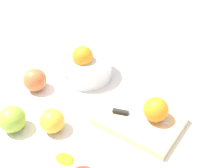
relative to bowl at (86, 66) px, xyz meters
The scene contains 9 objects.
ground_plane 0.22m from the bowl, 39.35° to the right, with size 2.40×2.40×0.00m, color silver.
bowl is the anchor object (origin of this frame).
cutting_board 0.27m from the bowl, 10.13° to the right, with size 0.23×0.17×0.02m, color #DBB77F.
orange_on_board 0.30m from the bowl, ahead, with size 0.07×0.07×0.07m, color orange.
knife 0.26m from the bowl, 13.11° to the right, with size 0.15×0.09×0.01m.
apple_front_left 0.26m from the bowl, 63.63° to the right, with size 0.07×0.07×0.07m, color gold.
apple_front_left_2 0.30m from the bowl, 83.79° to the right, with size 0.07×0.07×0.07m, color #8EB738.
apple_mid_left 0.17m from the bowl, 112.43° to the right, with size 0.07×0.07×0.07m, color #CC6638.
citrus_peel 0.35m from the bowl, 51.98° to the right, with size 0.05×0.04×0.01m, color orange.
Camera 1 is at (0.43, -0.38, 0.60)m, focal length 46.84 mm.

